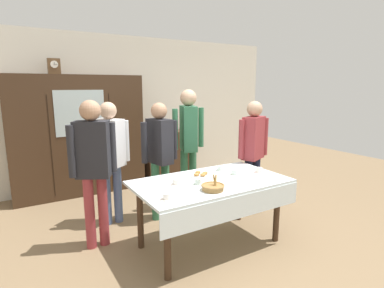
{
  "coord_description": "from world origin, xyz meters",
  "views": [
    {
      "loc": [
        -1.86,
        -2.9,
        1.83
      ],
      "look_at": [
        0.0,
        0.2,
        1.12
      ],
      "focal_mm": 28.46,
      "sensor_mm": 36.0,
      "label": 1
    }
  ],
  "objects_px": {
    "person_behind_table_left": "(188,136)",
    "person_behind_table_right": "(110,151)",
    "dining_table": "(212,190)",
    "tea_cup_front_edge": "(259,170)",
    "tea_cup_mid_left": "(235,173)",
    "person_near_right_end": "(253,146)",
    "spoon_center": "(177,190)",
    "person_beside_shelf": "(160,150)",
    "spoon_mid_right": "(162,182)",
    "book_stack": "(170,130)",
    "tea_cup_back_edge": "(198,182)",
    "tea_cup_far_left": "(220,169)",
    "pastry_plate": "(200,175)",
    "bookshelf_low": "(170,154)",
    "person_by_cabinet": "(93,160)",
    "mantel_clock": "(54,66)",
    "tea_cup_far_right": "(167,197)",
    "wall_cabinet": "(79,136)",
    "tea_cup_center": "(176,182)"
  },
  "relations": [
    {
      "from": "tea_cup_far_right",
      "to": "spoon_center",
      "type": "height_order",
      "value": "tea_cup_far_right"
    },
    {
      "from": "person_behind_table_left",
      "to": "person_behind_table_right",
      "type": "bearing_deg",
      "value": 178.96
    },
    {
      "from": "mantel_clock",
      "to": "person_by_cabinet",
      "type": "bearing_deg",
      "value": -87.84
    },
    {
      "from": "tea_cup_far_left",
      "to": "spoon_center",
      "type": "distance_m",
      "value": 0.87
    },
    {
      "from": "tea_cup_far_left",
      "to": "book_stack",
      "type": "bearing_deg",
      "value": 78.24
    },
    {
      "from": "pastry_plate",
      "to": "person_behind_table_left",
      "type": "distance_m",
      "value": 1.03
    },
    {
      "from": "mantel_clock",
      "to": "person_near_right_end",
      "type": "xyz_separation_m",
      "value": [
        2.25,
        -2.09,
        -1.13
      ]
    },
    {
      "from": "tea_cup_back_edge",
      "to": "person_behind_table_right",
      "type": "distance_m",
      "value": 1.34
    },
    {
      "from": "tea_cup_mid_left",
      "to": "person_near_right_end",
      "type": "relative_size",
      "value": 0.08
    },
    {
      "from": "wall_cabinet",
      "to": "bookshelf_low",
      "type": "distance_m",
      "value": 1.79
    },
    {
      "from": "tea_cup_mid_left",
      "to": "person_by_cabinet",
      "type": "height_order",
      "value": "person_by_cabinet"
    },
    {
      "from": "spoon_mid_right",
      "to": "tea_cup_mid_left",
      "type": "bearing_deg",
      "value": -13.48
    },
    {
      "from": "tea_cup_center",
      "to": "person_behind_table_left",
      "type": "distance_m",
      "value": 1.33
    },
    {
      "from": "tea_cup_far_left",
      "to": "tea_cup_back_edge",
      "type": "height_order",
      "value": "same"
    },
    {
      "from": "person_near_right_end",
      "to": "wall_cabinet",
      "type": "bearing_deg",
      "value": 132.96
    },
    {
      "from": "spoon_center",
      "to": "person_beside_shelf",
      "type": "distance_m",
      "value": 1.09
    },
    {
      "from": "dining_table",
      "to": "person_by_cabinet",
      "type": "xyz_separation_m",
      "value": [
        -1.12,
        0.66,
        0.35
      ]
    },
    {
      "from": "tea_cup_far_left",
      "to": "spoon_center",
      "type": "xyz_separation_m",
      "value": [
        -0.8,
        -0.34,
        -0.02
      ]
    },
    {
      "from": "person_behind_table_left",
      "to": "person_near_right_end",
      "type": "distance_m",
      "value": 0.95
    },
    {
      "from": "wall_cabinet",
      "to": "pastry_plate",
      "type": "xyz_separation_m",
      "value": [
        0.9,
        -2.35,
        -0.21
      ]
    },
    {
      "from": "bookshelf_low",
      "to": "tea_cup_front_edge",
      "type": "xyz_separation_m",
      "value": [
        -0.12,
        -2.66,
        0.34
      ]
    },
    {
      "from": "tea_cup_mid_left",
      "to": "person_near_right_end",
      "type": "xyz_separation_m",
      "value": [
        0.68,
        0.44,
        0.18
      ]
    },
    {
      "from": "mantel_clock",
      "to": "tea_cup_front_edge",
      "type": "bearing_deg",
      "value": -54.15
    },
    {
      "from": "mantel_clock",
      "to": "tea_cup_front_edge",
      "type": "height_order",
      "value": "mantel_clock"
    },
    {
      "from": "tea_cup_front_edge",
      "to": "tea_cup_mid_left",
      "type": "xyz_separation_m",
      "value": [
        -0.32,
        0.08,
        0.0
      ]
    },
    {
      "from": "dining_table",
      "to": "tea_cup_front_edge",
      "type": "relative_size",
      "value": 13.16
    },
    {
      "from": "wall_cabinet",
      "to": "person_behind_table_right",
      "type": "distance_m",
      "value": 1.42
    },
    {
      "from": "book_stack",
      "to": "person_near_right_end",
      "type": "xyz_separation_m",
      "value": [
        0.24,
        -2.14,
        0.03
      ]
    },
    {
      "from": "person_behind_table_left",
      "to": "person_beside_shelf",
      "type": "distance_m",
      "value": 0.59
    },
    {
      "from": "pastry_plate",
      "to": "person_by_cabinet",
      "type": "bearing_deg",
      "value": 159.02
    },
    {
      "from": "person_by_cabinet",
      "to": "person_near_right_end",
      "type": "height_order",
      "value": "person_by_cabinet"
    },
    {
      "from": "book_stack",
      "to": "tea_cup_mid_left",
      "type": "bearing_deg",
      "value": -99.75
    },
    {
      "from": "tea_cup_front_edge",
      "to": "person_near_right_end",
      "type": "distance_m",
      "value": 0.65
    },
    {
      "from": "bookshelf_low",
      "to": "tea_cup_far_right",
      "type": "relative_size",
      "value": 7.78
    },
    {
      "from": "spoon_mid_right",
      "to": "person_near_right_end",
      "type": "bearing_deg",
      "value": 8.69
    },
    {
      "from": "person_by_cabinet",
      "to": "tea_cup_back_edge",
      "type": "bearing_deg",
      "value": -36.46
    },
    {
      "from": "tea_cup_front_edge",
      "to": "person_behind_table_right",
      "type": "relative_size",
      "value": 0.08
    },
    {
      "from": "dining_table",
      "to": "tea_cup_back_edge",
      "type": "relative_size",
      "value": 13.16
    },
    {
      "from": "pastry_plate",
      "to": "person_beside_shelf",
      "type": "bearing_deg",
      "value": 103.6
    },
    {
      "from": "tea_cup_front_edge",
      "to": "person_near_right_end",
      "type": "xyz_separation_m",
      "value": [
        0.36,
        0.52,
        0.18
      ]
    },
    {
      "from": "mantel_clock",
      "to": "bookshelf_low",
      "type": "height_order",
      "value": "mantel_clock"
    },
    {
      "from": "tea_cup_far_left",
      "to": "person_behind_table_right",
      "type": "height_order",
      "value": "person_behind_table_right"
    },
    {
      "from": "dining_table",
      "to": "person_near_right_end",
      "type": "xyz_separation_m",
      "value": [
        1.05,
        0.5,
        0.31
      ]
    },
    {
      "from": "spoon_mid_right",
      "to": "person_behind_table_left",
      "type": "relative_size",
      "value": 0.07
    },
    {
      "from": "wall_cabinet",
      "to": "tea_cup_far_right",
      "type": "relative_size",
      "value": 16.23
    },
    {
      "from": "wall_cabinet",
      "to": "bookshelf_low",
      "type": "height_order",
      "value": "wall_cabinet"
    },
    {
      "from": "tea_cup_far_left",
      "to": "dining_table",
      "type": "bearing_deg",
      "value": -138.36
    },
    {
      "from": "book_stack",
      "to": "person_by_cabinet",
      "type": "relative_size",
      "value": 0.12
    },
    {
      "from": "mantel_clock",
      "to": "tea_cup_back_edge",
      "type": "relative_size",
      "value": 1.85
    },
    {
      "from": "tea_cup_front_edge",
      "to": "pastry_plate",
      "type": "height_order",
      "value": "tea_cup_front_edge"
    }
  ]
}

